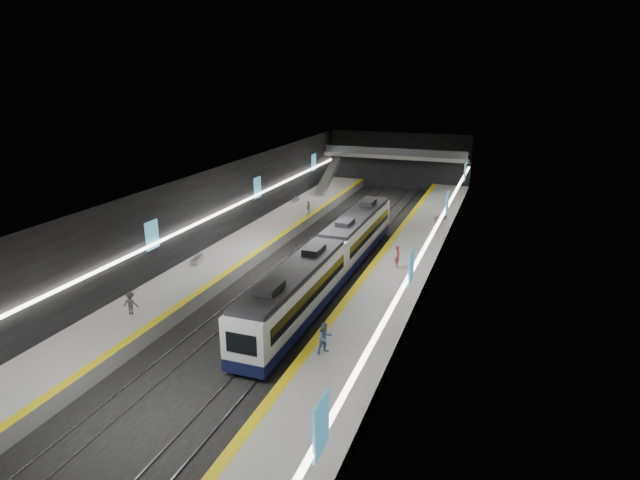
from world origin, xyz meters
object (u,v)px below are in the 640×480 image
at_px(train, 331,258).
at_px(bench_left_near, 198,260).
at_px(bench_left_far, 296,200).
at_px(passenger_left_b, 131,303).
at_px(escalator, 328,176).
at_px(passenger_right_b, 325,338).
at_px(passenger_left_a, 308,208).
at_px(passenger_right_a, 398,257).
at_px(bench_right_far, 441,218).

xyz_separation_m(train, bench_left_near, (-11.24, -1.71, -0.97)).
height_order(train, bench_left_far, train).
bearing_deg(passenger_left_b, escalator, -98.74).
bearing_deg(passenger_right_b, passenger_left_a, 61.63).
xyz_separation_m(bench_left_near, passenger_right_a, (16.02, 4.66, 0.71)).
relative_size(train, passenger_right_b, 16.09).
height_order(train, passenger_right_a, train).
distance_m(passenger_left_a, passenger_left_b, 27.83).
xyz_separation_m(escalator, passenger_right_a, (14.78, -25.29, -0.97)).
distance_m(escalator, passenger_right_b, 42.68).
distance_m(passenger_right_a, passenger_left_b, 20.82).
bearing_deg(escalator, passenger_right_b, -71.10).
bearing_deg(passenger_left_b, passenger_right_b, 169.70).
bearing_deg(bench_left_far, passenger_right_b, -71.14).
relative_size(bench_left_near, bench_right_far, 1.01).
height_order(escalator, passenger_right_a, escalator).
bearing_deg(train, passenger_right_b, -72.53).
relative_size(escalator, bench_left_near, 4.29).
height_order(escalator, bench_right_far, escalator).
bearing_deg(passenger_left_a, passenger_right_b, 25.36).
bearing_deg(escalator, passenger_left_a, -81.16).
relative_size(bench_left_near, bench_left_far, 1.14).
height_order(bench_left_near, bench_left_far, bench_left_near).
height_order(bench_left_near, passenger_right_a, passenger_right_a).
xyz_separation_m(passenger_right_b, passenger_left_a, (-11.91, 28.13, -0.17)).
bearing_deg(escalator, train, -70.50).
height_order(bench_left_near, passenger_right_b, passenger_right_b).
xyz_separation_m(escalator, bench_left_near, (-1.24, -29.94, -1.67)).
distance_m(bench_left_near, passenger_right_a, 16.70).
distance_m(escalator, bench_left_near, 30.02).
bearing_deg(train, escalator, 109.50).
height_order(bench_left_near, passenger_left_a, passenger_left_a).
bearing_deg(bench_left_near, passenger_right_b, -49.27).
xyz_separation_m(train, escalator, (-10.00, 28.23, 0.70)).
relative_size(passenger_right_b, passenger_left_a, 1.22).
height_order(passenger_right_a, passenger_left_b, passenger_right_a).
xyz_separation_m(passenger_right_a, passenger_left_b, (-14.72, -14.72, -0.14)).
distance_m(passenger_right_b, passenger_left_b, 13.77).
xyz_separation_m(train, passenger_left_a, (-8.10, 15.99, -0.43)).
bearing_deg(train, bench_right_far, 71.75).
xyz_separation_m(train, passenger_right_b, (3.82, -12.13, -0.26)).
height_order(train, passenger_right_b, train).
distance_m(bench_left_far, passenger_right_a, 24.63).
distance_m(train, bench_left_near, 11.41).
xyz_separation_m(passenger_left_a, passenger_left_b, (-1.85, -27.77, 0.03)).
bearing_deg(bench_left_far, passenger_right_a, -53.99).
bearing_deg(passenger_right_a, passenger_right_b, 158.16).
xyz_separation_m(passenger_right_a, passenger_right_b, (-0.96, -15.08, 0.00)).
distance_m(train, passenger_right_b, 12.72).
height_order(train, bench_right_far, train).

